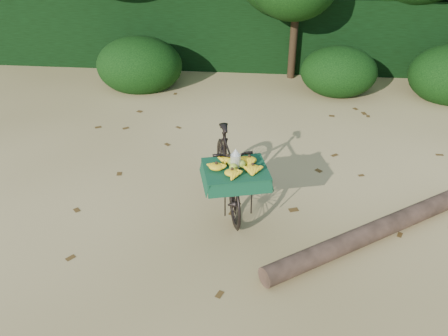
{
  "coord_description": "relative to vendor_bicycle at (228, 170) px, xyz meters",
  "views": [
    {
      "loc": [
        -0.1,
        -5.95,
        4.14
      ],
      "look_at": [
        -0.6,
        -0.58,
        0.85
      ],
      "focal_mm": 38.0,
      "sensor_mm": 36.0,
      "label": 1
    }
  ],
  "objects": [
    {
      "name": "leaf_litter",
      "position": [
        0.58,
        0.84,
        -0.58
      ],
      "size": [
        7.0,
        7.3,
        0.01
      ],
      "primitive_type": null,
      "color": "#493213",
      "rests_on": "ground"
    },
    {
      "name": "hedge_backdrop",
      "position": [
        0.58,
        6.49,
        0.32
      ],
      "size": [
        26.0,
        1.8,
        1.8
      ],
      "primitive_type": "cube",
      "color": "black",
      "rests_on": "ground"
    },
    {
      "name": "bush_clumps",
      "position": [
        1.08,
        4.49,
        -0.13
      ],
      "size": [
        8.8,
        1.7,
        0.9
      ],
      "primitive_type": null,
      "color": "black",
      "rests_on": "ground"
    },
    {
      "name": "ground",
      "position": [
        0.58,
        0.19,
        -0.58
      ],
      "size": [
        80.0,
        80.0,
        0.0
      ],
      "primitive_type": "plane",
      "color": "tan",
      "rests_on": "ground"
    },
    {
      "name": "fallen_log",
      "position": [
        2.06,
        -0.62,
        -0.45
      ],
      "size": [
        3.14,
        2.29,
        0.26
      ],
      "primitive_type": "cylinder",
      "rotation": [
        1.57,
        0.0,
        -0.96
      ],
      "color": "brown",
      "rests_on": "ground"
    },
    {
      "name": "vendor_bicycle",
      "position": [
        0.0,
        0.0,
        0.0
      ],
      "size": [
        1.13,
        1.99,
        1.15
      ],
      "rotation": [
        0.0,
        0.0,
        0.25
      ],
      "color": "black",
      "rests_on": "ground"
    }
  ]
}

